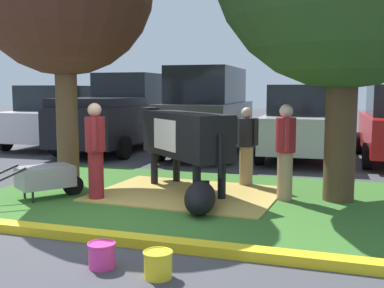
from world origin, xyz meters
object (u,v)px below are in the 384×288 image
at_px(calf_lying, 200,197).
at_px(bucket_yellow, 158,264).
at_px(sedan_silver, 300,123).
at_px(suv_dark_grey, 208,111).
at_px(person_visitor_far, 285,149).
at_px(wheelbarrow, 47,177).
at_px(person_handler, 246,145).
at_px(bucket_pink, 102,255).
at_px(pickup_truck_black, 118,114).
at_px(person_visitor_near, 95,149).
at_px(sedan_blue, 55,117).
at_px(cow_holstein, 183,135).

xyz_separation_m(calf_lying, bucket_yellow, (0.35, -2.56, -0.09)).
distance_m(bucket_yellow, sedan_silver, 8.98).
bearing_deg(suv_dark_grey, person_visitor_far, -60.56).
bearing_deg(wheelbarrow, person_handler, 34.65).
distance_m(bucket_pink, pickup_truck_black, 10.02).
height_order(person_visitor_near, bucket_pink, person_visitor_near).
relative_size(person_visitor_far, suv_dark_grey, 0.35).
relative_size(person_visitor_near, bucket_pink, 5.42).
bearing_deg(bucket_pink, sedan_blue, 126.73).
bearing_deg(bucket_yellow, calf_lying, 97.74).
bearing_deg(pickup_truck_black, person_visitor_near, -66.15).
height_order(cow_holstein, bucket_yellow, cow_holstein).
bearing_deg(sedan_silver, bucket_pink, -97.87).
bearing_deg(person_visitor_far, sedan_blue, 146.82).
xyz_separation_m(person_visitor_near, sedan_blue, (-5.18, 6.39, 0.08)).
relative_size(cow_holstein, person_visitor_far, 1.53).
height_order(bucket_pink, pickup_truck_black, pickup_truck_black).
xyz_separation_m(person_visitor_near, wheelbarrow, (-0.88, -0.16, -0.52)).
xyz_separation_m(calf_lying, pickup_truck_black, (-4.70, 6.47, 0.88)).
xyz_separation_m(person_handler, suv_dark_grey, (-1.98, 4.09, 0.44)).
bearing_deg(sedan_blue, bucket_yellow, -50.81).
distance_m(wheelbarrow, bucket_pink, 3.54).
bearing_deg(wheelbarrow, cow_holstein, 32.50).
xyz_separation_m(person_visitor_far, wheelbarrow, (-3.95, -1.15, -0.50)).
bearing_deg(cow_holstein, calf_lying, -60.63).
relative_size(person_handler, sedan_silver, 0.35).
relative_size(bucket_yellow, sedan_blue, 0.07).
bearing_deg(bucket_yellow, cow_holstein, 105.78).
relative_size(calf_lying, wheelbarrow, 0.91).
relative_size(calf_lying, suv_dark_grey, 0.29).
distance_m(person_visitor_far, bucket_pink, 4.04).
bearing_deg(pickup_truck_black, cow_holstein, -52.44).
bearing_deg(person_visitor_near, bucket_yellow, -50.45).
relative_size(calf_lying, pickup_truck_black, 0.24).
height_order(person_handler, wheelbarrow, person_handler).
xyz_separation_m(pickup_truck_black, suv_dark_grey, (2.99, -0.22, 0.16)).
xyz_separation_m(person_visitor_far, pickup_truck_black, (-5.84, 5.28, 0.22)).
xyz_separation_m(bucket_pink, suv_dark_grey, (-1.38, 8.74, 1.13)).
height_order(bucket_pink, bucket_yellow, bucket_yellow).
xyz_separation_m(person_handler, person_visitor_near, (-2.20, -1.96, 0.07)).
height_order(person_handler, sedan_blue, sedan_blue).
bearing_deg(person_handler, cow_holstein, -141.39).
bearing_deg(bucket_pink, person_visitor_near, 120.67).
relative_size(cow_holstein, person_visitor_near, 1.52).
xyz_separation_m(cow_holstein, person_visitor_near, (-1.17, -1.14, -0.17)).
distance_m(calf_lying, pickup_truck_black, 8.04).
distance_m(calf_lying, person_visitor_near, 2.05).
height_order(person_visitor_near, sedan_silver, sedan_silver).
distance_m(wheelbarrow, suv_dark_grey, 6.37).
height_order(bucket_pink, sedan_blue, sedan_blue).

